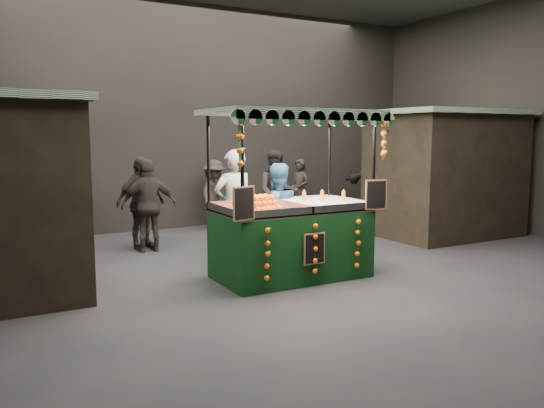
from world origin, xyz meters
TOP-DOWN VIEW (x-y plane):
  - ground at (0.00, 0.00)m, footprint 12.00×12.00m
  - market_hall at (0.00, 0.00)m, footprint 12.10×10.10m
  - neighbour_stall_right at (4.40, 1.50)m, footprint 3.00×2.20m
  - juice_stall at (-0.18, 0.03)m, footprint 2.53×1.49m
  - vendor_grey at (-0.60, 1.19)m, footprint 0.70×0.48m
  - vendor_blue at (-0.01, 0.82)m, footprint 0.86×0.70m
  - shopper_1 at (1.30, 3.14)m, footprint 1.05×0.94m
  - shopper_2 at (-1.51, 2.83)m, footprint 1.03×0.54m
  - shopper_3 at (0.39, 4.38)m, footprint 1.11×1.13m
  - shopper_4 at (-3.65, 2.31)m, footprint 0.90×0.87m
  - shopper_5 at (4.10, 3.38)m, footprint 1.21×1.79m
  - shopper_6 at (2.57, 4.31)m, footprint 0.49×0.63m
  - shopper_7 at (-1.57, 3.18)m, footprint 1.08×0.71m

SIDE VIEW (x-z plane):
  - ground at x=0.00m, z-range 0.00..0.00m
  - shopper_6 at x=2.57m, z-range 0.00..1.52m
  - juice_stall at x=-0.18m, z-range -0.46..1.99m
  - shopper_4 at x=-3.65m, z-range 0.00..1.55m
  - shopper_3 at x=0.39m, z-range 0.00..1.56m
  - vendor_blue at x=-0.01m, z-range 0.00..1.65m
  - shopper_2 at x=-1.51m, z-range 0.00..1.67m
  - shopper_7 at x=-1.57m, z-range 0.00..1.70m
  - shopper_1 at x=1.30m, z-range 0.00..1.79m
  - shopper_5 at x=4.10m, z-range 0.00..1.85m
  - vendor_grey at x=-0.60m, z-range 0.00..1.87m
  - neighbour_stall_right at x=4.40m, z-range 0.01..2.61m
  - market_hall at x=0.00m, z-range 0.86..5.91m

